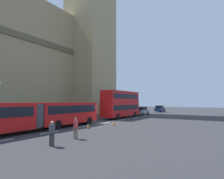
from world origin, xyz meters
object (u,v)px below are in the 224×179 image
Objects in this scene: traffic_cone_west at (88,126)px; sedan_lead at (142,111)px; traffic_cone_middle at (114,123)px; double_decker_bus at (121,103)px; pedestrian_by_kerb at (76,127)px; pedestrian_near_cones at (52,133)px; sedan_trailing at (160,109)px; articulated_bus at (34,114)px.

sedan_lead is at bearing 8.59° from traffic_cone_west.
traffic_cone_middle is at bearing -12.12° from traffic_cone_west.
traffic_cone_middle is (-9.02, -4.35, -2.43)m from double_decker_bus.
sedan_lead is 26.76m from pedestrian_by_kerb.
sedan_lead is 21.85m from traffic_cone_west.
pedestrian_near_cones is at bearing -156.43° from traffic_cone_west.
pedestrian_near_cones is at bearing -168.62° from traffic_cone_middle.
sedan_lead is (8.61, -0.23, -1.80)m from double_decker_bus.
double_decker_bus is 10.30m from traffic_cone_middle.
double_decker_bus is 2.25× the size of sedan_trailing.
sedan_lead is 2.60× the size of pedestrian_near_cones.
pedestrian_by_kerb is (-17.47, -6.20, -1.80)m from double_decker_bus.
sedan_lead is at bearing 12.46° from pedestrian_near_cones.
sedan_lead is (25.95, -0.23, -0.83)m from articulated_bus.
sedan_trailing is at bearing 5.86° from traffic_cone_west.
articulated_bus reaches higher than sedan_trailing.
pedestrian_by_kerb is at bearing 8.08° from pedestrian_near_cones.
double_decker_bus is at bearing 19.54° from pedestrian_by_kerb.
traffic_cone_west is at bearing 23.57° from pedestrian_near_cones.
articulated_bus reaches higher than traffic_cone_west.
double_decker_bus is 5.86× the size of pedestrian_near_cones.
traffic_cone_west is (-12.99, -3.50, -2.43)m from double_decker_bus.
sedan_lead is at bearing -178.64° from sedan_trailing.
articulated_bus reaches higher than sedan_lead.
traffic_cone_west is at bearing -171.41° from sedan_lead.
sedan_lead reaches higher than pedestrian_near_cones.
double_decker_bus is at bearing 0.01° from articulated_bus.
pedestrian_near_cones is at bearing -170.99° from sedan_trailing.
traffic_cone_middle is (-30.88, -4.43, -0.63)m from sedan_trailing.
sedan_trailing is at bearing 1.36° from sedan_lead.
articulated_bus is at bearing 152.41° from traffic_cone_middle.
articulated_bus is 9.50m from traffic_cone_middle.
traffic_cone_middle is 8.68m from pedestrian_by_kerb.
pedestrian_by_kerb is (2.54, 0.36, 0.00)m from pedestrian_near_cones.
pedestrian_near_cones reaches higher than traffic_cone_west.
double_decker_bus reaches higher than sedan_trailing.
articulated_bus is 5.76m from traffic_cone_west.
sedan_trailing is 7.59× the size of traffic_cone_middle.
pedestrian_by_kerb reaches higher than traffic_cone_west.
traffic_cone_middle is at bearing -166.86° from sedan_lead.
sedan_lead is at bearing -1.55° from double_decker_bus.
pedestrian_near_cones is at bearing -161.85° from double_decker_bus.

